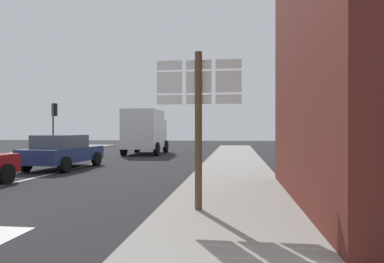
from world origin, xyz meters
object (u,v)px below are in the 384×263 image
(sedan_far, at_px, (63,151))
(delivery_truck, at_px, (145,131))
(route_sign_post, at_px, (199,114))
(traffic_light_far_left, at_px, (54,116))

(sedan_far, distance_m, delivery_truck, 9.55)
(sedan_far, distance_m, route_sign_post, 10.23)
(sedan_far, bearing_deg, delivery_truck, 82.81)
(delivery_truck, relative_size, route_sign_post, 1.58)
(traffic_light_far_left, bearing_deg, sedan_far, -59.36)
(delivery_truck, distance_m, route_sign_post, 17.91)
(delivery_truck, distance_m, traffic_light_far_left, 6.63)
(route_sign_post, xyz_separation_m, traffic_light_far_left, (-12.09, 16.62, 0.65))
(route_sign_post, height_order, traffic_light_far_left, traffic_light_far_left)
(traffic_light_far_left, bearing_deg, delivery_truck, 3.53)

